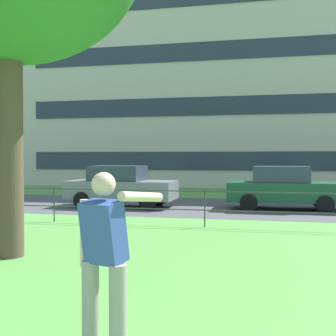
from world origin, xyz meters
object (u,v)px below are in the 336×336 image
at_px(car_dark_green_far_left, 284,188).
at_px(apartment_building_background, 254,70).
at_px(person_thrower, 105,260).
at_px(car_grey_left, 121,186).

bearing_deg(car_dark_green_far_left, apartment_building_background, 95.19).
bearing_deg(apartment_building_background, car_dark_green_far_left, -84.81).
height_order(person_thrower, apartment_building_background, apartment_building_background).
bearing_deg(person_thrower, car_grey_left, 108.07).
relative_size(car_grey_left, car_dark_green_far_left, 1.00).
distance_m(person_thrower, apartment_building_background, 30.89).
distance_m(person_thrower, car_dark_green_far_left, 12.54).
xyz_separation_m(car_grey_left, car_dark_green_far_left, (5.95, 0.41, 0.00)).
distance_m(person_thrower, car_grey_left, 12.58).
xyz_separation_m(person_thrower, apartment_building_background, (0.44, 29.99, 7.39)).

